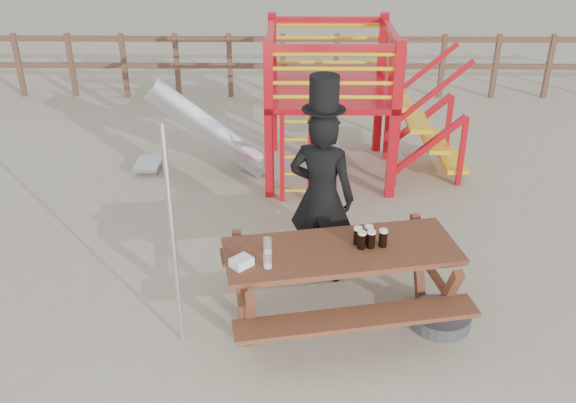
{
  "coord_description": "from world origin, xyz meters",
  "views": [
    {
      "loc": [
        -0.27,
        -4.89,
        3.92
      ],
      "look_at": [
        -0.34,
        0.8,
        0.95
      ],
      "focal_mm": 40.0,
      "sensor_mm": 36.0,
      "label": 1
    }
  ],
  "objects": [
    {
      "name": "picnic_table",
      "position": [
        0.16,
        0.11,
        0.52
      ],
      "size": [
        2.38,
        1.85,
        0.83
      ],
      "rotation": [
        0.0,
        0.0,
        0.19
      ],
      "color": "brown",
      "rests_on": "ground"
    },
    {
      "name": "playground_fort",
      "position": [
        0.12,
        3.58,
        1.07
      ],
      "size": [
        4.71,
        1.84,
        2.1
      ],
      "color": "red",
      "rests_on": "ground"
    },
    {
      "name": "paper_bag",
      "position": [
        -0.73,
        -0.19,
        0.87
      ],
      "size": [
        0.23,
        0.23,
        0.08
      ],
      "primitive_type": "cube",
      "rotation": [
        0.0,
        0.0,
        0.77
      ],
      "color": "white",
      "rests_on": "picnic_table"
    },
    {
      "name": "metal_pole",
      "position": [
        -1.31,
        -0.19,
        1.07
      ],
      "size": [
        0.05,
        0.05,
        2.15
      ],
      "primitive_type": "cylinder",
      "color": "#B2B2B7",
      "rests_on": "ground"
    },
    {
      "name": "back_fence",
      "position": [
        0.0,
        7.0,
        0.74
      ],
      "size": [
        15.09,
        0.09,
        1.2
      ],
      "color": "brown",
      "rests_on": "ground"
    },
    {
      "name": "man_with_hat",
      "position": [
        0.01,
        0.93,
        0.99
      ],
      "size": [
        0.79,
        0.64,
        2.21
      ],
      "rotation": [
        0.0,
        0.0,
        2.83
      ],
      "color": "black",
      "rests_on": "ground"
    },
    {
      "name": "empty_glasses",
      "position": [
        -0.51,
        -0.08,
        0.9
      ],
      "size": [
        0.09,
        0.31,
        0.15
      ],
      "color": "silver",
      "rests_on": "picnic_table"
    },
    {
      "name": "parasol_base",
      "position": [
        1.14,
        0.09,
        0.07
      ],
      "size": [
        0.59,
        0.59,
        0.25
      ],
      "color": "#38383D",
      "rests_on": "ground"
    },
    {
      "name": "stout_pints",
      "position": [
        0.41,
        0.17,
        0.92
      ],
      "size": [
        0.31,
        0.19,
        0.17
      ],
      "color": "black",
      "rests_on": "picnic_table"
    },
    {
      "name": "ground",
      "position": [
        0.0,
        0.0,
        0.0
      ],
      "size": [
        60.0,
        60.0,
        0.0
      ],
      "primitive_type": "plane",
      "color": "tan",
      "rests_on": "ground"
    }
  ]
}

